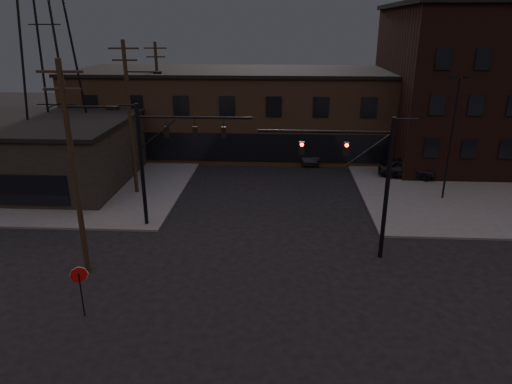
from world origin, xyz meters
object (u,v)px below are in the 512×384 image
car_crossing (309,154)px  parked_car_lot_b (438,167)px  parked_car_lot_a (407,168)px  stop_sign (80,280)px  traffic_signal_far (161,152)px  traffic_signal_near (367,174)px

car_crossing → parked_car_lot_b: bearing=-20.9°
parked_car_lot_a → parked_car_lot_b: 3.01m
parked_car_lot_b → car_crossing: bearing=59.4°
stop_sign → traffic_signal_far: bearing=82.7°
parked_car_lot_a → car_crossing: 9.49m
traffic_signal_near → parked_car_lot_b: size_ratio=1.74×
parked_car_lot_a → traffic_signal_near: bearing=169.1°
parked_car_lot_a → stop_sign: bearing=149.2°
traffic_signal_far → parked_car_lot_a: (18.26, 10.97, -4.05)m
traffic_signal_near → car_crossing: bearing=95.7°
parked_car_lot_b → parked_car_lot_a: bearing=96.9°
traffic_signal_near → stop_sign: size_ratio=3.23×
stop_sign → parked_car_lot_b: (22.41, 21.86, -1.03)m
parked_car_lot_a → car_crossing: parked_car_lot_a is taller
stop_sign → parked_car_lot_b: stop_sign is taller
traffic_signal_far → car_crossing: bearing=57.4°
parked_car_lot_b → traffic_signal_near: bearing=139.0°
parked_car_lot_a → parked_car_lot_b: size_ratio=1.04×
traffic_signal_far → parked_car_lot_b: traffic_signal_far is taller
parked_car_lot_b → car_crossing: (-10.98, 4.02, -0.04)m
traffic_signal_near → stop_sign: (-13.36, -6.49, -3.09)m
traffic_signal_near → parked_car_lot_a: traffic_signal_near is taller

